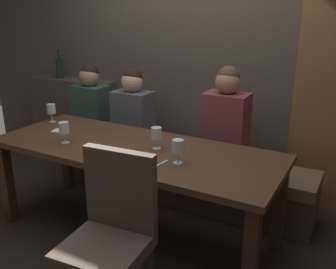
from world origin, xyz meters
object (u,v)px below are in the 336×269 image
at_px(diner_redhead, 91,103).
at_px(diner_far_end, 226,119).
at_px(wine_glass_end_left, 156,134).
at_px(dining_table, 134,158).
at_px(wine_bottle_dark_red, 60,68).
at_px(chair_near_side, 111,227).
at_px(diner_bearded, 133,110).
at_px(wine_glass_center_back, 51,110).
at_px(fork_on_table, 160,164).
at_px(wine_glass_center_front, 178,147).
at_px(wine_glass_end_right, 64,129).
at_px(banquette_bench, 177,175).

xyz_separation_m(diner_redhead, diner_far_end, (1.47, -0.05, 0.04)).
xyz_separation_m(diner_redhead, wine_glass_end_left, (1.18, -0.67, 0.05)).
xyz_separation_m(dining_table, wine_bottle_dark_red, (-1.69, 1.02, 0.42)).
distance_m(dining_table, chair_near_side, 0.80).
bearing_deg(dining_table, chair_near_side, -65.24).
xyz_separation_m(diner_bearded, wine_glass_center_back, (-0.54, -0.50, 0.05)).
xyz_separation_m(chair_near_side, wine_glass_end_left, (-0.16, 0.77, 0.29)).
xyz_separation_m(wine_glass_end_left, fork_on_table, (0.17, -0.24, -0.11)).
bearing_deg(wine_glass_center_front, diner_far_end, 87.39).
xyz_separation_m(dining_table, wine_glass_end_right, (-0.50, -0.18, 0.20)).
height_order(diner_bearded, wine_bottle_dark_red, wine_bottle_dark_red).
height_order(diner_redhead, wine_glass_center_front, diner_redhead).
height_order(wine_glass_center_back, fork_on_table, wine_glass_center_back).
bearing_deg(diner_bearded, diner_far_end, -0.45).
xyz_separation_m(diner_redhead, diner_bearded, (0.55, -0.04, 0.00)).
relative_size(diner_redhead, diner_bearded, 1.00).
xyz_separation_m(diner_far_end, wine_glass_end_left, (-0.30, -0.63, 0.01)).
distance_m(wine_glass_center_back, fork_on_table, 1.40).
distance_m(diner_redhead, wine_glass_center_back, 0.54).
bearing_deg(diner_far_end, wine_glass_center_back, -161.56).
height_order(chair_near_side, wine_glass_center_back, chair_near_side).
xyz_separation_m(wine_glass_end_left, wine_glass_center_back, (-1.18, 0.14, 0.00)).
distance_m(dining_table, wine_bottle_dark_red, 2.02).
height_order(diner_far_end, wine_glass_end_left, diner_far_end).
relative_size(wine_glass_center_back, wine_glass_center_front, 1.00).
bearing_deg(wine_glass_center_back, diner_far_end, 18.44).
relative_size(wine_bottle_dark_red, fork_on_table, 1.92).
xyz_separation_m(dining_table, wine_glass_center_back, (-1.00, 0.18, 0.20)).
xyz_separation_m(wine_glass_end_left, wine_glass_end_right, (-0.68, -0.23, 0.00)).
relative_size(diner_redhead, diner_far_end, 0.90).
xyz_separation_m(banquette_bench, diner_bearded, (-0.46, -0.02, 0.58)).
bearing_deg(wine_glass_center_back, dining_table, -10.26).
height_order(chair_near_side, diner_bearded, diner_bearded).
xyz_separation_m(dining_table, wine_glass_end_left, (0.17, 0.05, 0.20)).
distance_m(banquette_bench, chair_near_side, 1.50).
distance_m(chair_near_side, wine_glass_center_front, 0.68).
distance_m(diner_redhead, wine_glass_end_right, 1.03).
distance_m(chair_near_side, diner_bearded, 1.63).
xyz_separation_m(diner_far_end, wine_glass_center_back, (-1.47, -0.49, 0.01)).
relative_size(banquette_bench, wine_glass_center_front, 15.24).
bearing_deg(fork_on_table, dining_table, 157.50).
relative_size(chair_near_side, wine_glass_end_left, 5.98).
distance_m(diner_bearded, wine_bottle_dark_red, 1.30).
distance_m(banquette_bench, diner_far_end, 0.78).
height_order(diner_bearded, wine_glass_end_left, diner_bearded).
bearing_deg(diner_redhead, diner_far_end, -1.89).
bearing_deg(chair_near_side, wine_glass_center_front, 80.55).
bearing_deg(diner_bearded, wine_bottle_dark_red, 164.73).
bearing_deg(chair_near_side, fork_on_table, 88.89).
distance_m(chair_near_side, diner_redhead, 1.98).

